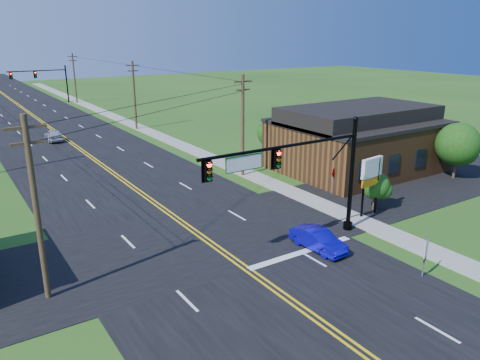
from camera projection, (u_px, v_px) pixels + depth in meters
ground at (337, 338)px, 19.74m from camera, size 260.00×260.00×0.00m
road_main at (58, 135)px, 59.67m from camera, size 16.00×220.00×0.04m
road_cross at (201, 238)px, 29.32m from camera, size 70.00×10.00×0.04m
sidewalk at (166, 139)px, 57.16m from camera, size 2.00×160.00×0.08m
signal_mast_main at (298, 170)px, 26.98m from camera, size 11.30×0.60×7.48m
signal_mast_far at (41, 79)px, 84.60m from camera, size 10.98×0.60×7.48m
brick_building at (357, 145)px, 43.87m from camera, size 14.20×11.20×4.70m
utility_pole_left_a at (36, 207)px, 21.35m from camera, size 1.80×0.28×9.00m
utility_pole_right_a at (243, 124)px, 41.02m from camera, size 1.80×0.28×9.00m
utility_pole_right_b at (134, 94)px, 61.79m from camera, size 1.80×0.28×9.00m
utility_pole_right_c at (74, 77)px, 85.75m from camera, size 1.80×0.28×9.00m
tree_right_front at (458, 144)px, 40.67m from camera, size 3.80×3.80×5.00m
tree_right_back at (271, 133)px, 48.09m from camera, size 3.00×3.00×4.10m
shrub_corner at (376, 186)px, 33.57m from camera, size 2.00×2.00×2.86m
blue_car at (318, 240)px, 27.63m from camera, size 1.53×3.85×1.25m
distant_car at (54, 135)px, 55.89m from camera, size 1.84×4.23×1.42m
route_sign at (426, 253)px, 24.28m from camera, size 0.57×0.26×2.43m
stop_sign at (334, 175)px, 37.04m from camera, size 0.74×0.35×2.21m
pylon_sign at (371, 174)px, 32.20m from camera, size 2.07×0.54×4.21m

